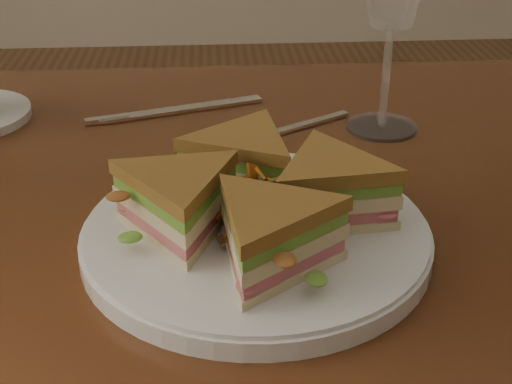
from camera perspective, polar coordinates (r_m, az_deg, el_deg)
table at (r=0.70m, az=-3.16°, el=-8.30°), size 1.20×0.80×0.75m
plate at (r=0.59m, az=-0.00°, el=-3.60°), size 0.29×0.29×0.02m
sandwich_wedges at (r=0.57m, az=0.00°, el=-0.44°), size 0.25×0.25×0.06m
crisps_mound at (r=0.57m, az=0.00°, el=-0.79°), size 0.09×0.09×0.05m
spoon at (r=0.77m, az=-0.54°, el=4.28°), size 0.16×0.10×0.01m
knife at (r=0.85m, az=-6.89°, el=6.40°), size 0.21×0.08×0.00m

